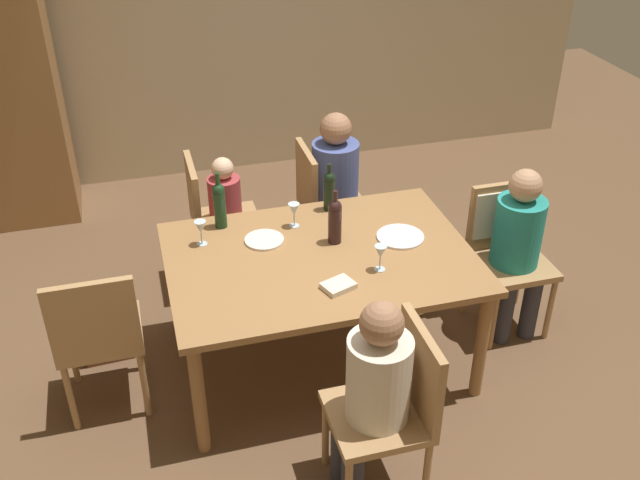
{
  "coord_description": "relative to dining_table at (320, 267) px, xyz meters",
  "views": [
    {
      "loc": [
        -0.9,
        -3.22,
        2.93
      ],
      "look_at": [
        0.0,
        0.0,
        0.84
      ],
      "focal_mm": 40.71,
      "sensor_mm": 36.0,
      "label": 1
    }
  ],
  "objects": [
    {
      "name": "rear_room_partition",
      "position": [
        0.0,
        2.79,
        0.68
      ],
      "size": [
        6.4,
        0.12,
        2.7
      ],
      "primitive_type": "cube",
      "color": "beige",
      "rests_on": "ground_plane"
    },
    {
      "name": "folded_napkin",
      "position": [
        0.01,
        -0.32,
        0.09
      ],
      "size": [
        0.19,
        0.17,
        0.03
      ],
      "primitive_type": "cube",
      "rotation": [
        0.0,
        0.0,
        0.35
      ],
      "color": "beige",
      "rests_on": "dining_table"
    },
    {
      "name": "chair_near",
      "position": [
        0.09,
        -0.97,
        -0.13
      ],
      "size": [
        0.44,
        0.44,
        0.92
      ],
      "rotation": [
        0.0,
        0.0,
        1.57
      ],
      "color": "#A87F51",
      "rests_on": "ground_plane"
    },
    {
      "name": "wine_glass_centre",
      "position": [
        -0.06,
        0.34,
        0.18
      ],
      "size": [
        0.07,
        0.07,
        0.15
      ],
      "color": "silver",
      "rests_on": "dining_table"
    },
    {
      "name": "wine_glass_near_left",
      "position": [
        -0.61,
        0.29,
        0.18
      ],
      "size": [
        0.07,
        0.07,
        0.15
      ],
      "color": "silver",
      "rests_on": "dining_table"
    },
    {
      "name": "person_child_small",
      "position": [
        -0.35,
        0.97,
        -0.11
      ],
      "size": [
        0.25,
        0.22,
        0.94
      ],
      "rotation": [
        0.0,
        0.0,
        -1.57
      ],
      "color": "#33333D",
      "rests_on": "ground_plane"
    },
    {
      "name": "dining_table",
      "position": [
        0.0,
        0.0,
        0.0
      ],
      "size": [
        1.68,
        1.18,
        0.74
      ],
      "color": "olive",
      "rests_on": "ground_plane"
    },
    {
      "name": "person_man_bearded",
      "position": [
        0.4,
        0.97,
        -0.0
      ],
      "size": [
        0.36,
        0.32,
        1.15
      ],
      "rotation": [
        0.0,
        0.0,
        -1.57
      ],
      "color": "#33333D",
      "rests_on": "ground_plane"
    },
    {
      "name": "wine_bottle_tall_green",
      "position": [
        -0.47,
        0.46,
        0.23
      ],
      "size": [
        0.07,
        0.07,
        0.35
      ],
      "color": "#19381E",
      "rests_on": "dining_table"
    },
    {
      "name": "wine_glass_near_right",
      "position": [
        0.27,
        -0.22,
        0.18
      ],
      "size": [
        0.07,
        0.07,
        0.15
      ],
      "color": "silver",
      "rests_on": "dining_table"
    },
    {
      "name": "handbag",
      "position": [
        -1.22,
        0.35,
        -0.56
      ],
      "size": [
        0.29,
        0.14,
        0.22
      ],
      "primitive_type": "cube",
      "rotation": [
        0.0,
        0.0,
        0.06
      ],
      "color": "brown",
      "rests_on": "ground_plane"
    },
    {
      "name": "dinner_plate_host",
      "position": [
        -0.27,
        0.23,
        0.08
      ],
      "size": [
        0.22,
        0.22,
        0.01
      ],
      "primitive_type": "cylinder",
      "color": "silver",
      "rests_on": "dining_table"
    },
    {
      "name": "ground_plane",
      "position": [
        0.0,
        0.0,
        -0.67
      ],
      "size": [
        10.0,
        10.0,
        0.0
      ],
      "primitive_type": "plane",
      "color": "brown"
    },
    {
      "name": "wine_bottle_dark_red",
      "position": [
        0.19,
        0.48,
        0.21
      ],
      "size": [
        0.07,
        0.07,
        0.3
      ],
      "color": "black",
      "rests_on": "dining_table"
    },
    {
      "name": "person_woman_host",
      "position": [
        1.22,
        -0.03,
        -0.03
      ],
      "size": [
        0.29,
        0.33,
        1.1
      ],
      "rotation": [
        0.0,
        0.0,
        3.14
      ],
      "color": "#33333D",
      "rests_on": "ground_plane"
    },
    {
      "name": "chair_far_right",
      "position": [
        0.29,
        0.97,
        -0.13
      ],
      "size": [
        0.44,
        0.44,
        0.92
      ],
      "rotation": [
        0.0,
        0.0,
        -1.57
      ],
      "color": "#A87F51",
      "rests_on": "ground_plane"
    },
    {
      "name": "chair_far_left",
      "position": [
        -0.47,
        0.97,
        -0.13
      ],
      "size": [
        0.44,
        0.44,
        0.92
      ],
      "rotation": [
        0.0,
        0.0,
        -1.57
      ],
      "color": "#A87F51",
      "rests_on": "ground_plane"
    },
    {
      "name": "dinner_plate_guest_left",
      "position": [
        0.49,
        0.05,
        0.08
      ],
      "size": [
        0.27,
        0.27,
        0.01
      ],
      "primitive_type": "cylinder",
      "color": "white",
      "rests_on": "dining_table"
    },
    {
      "name": "chair_left_end",
      "position": [
        -1.22,
        -0.09,
        -0.13
      ],
      "size": [
        0.44,
        0.44,
        0.92
      ],
      "color": "#A87F51",
      "rests_on": "ground_plane"
    },
    {
      "name": "wine_bottle_short_olive",
      "position": [
        0.12,
        0.12,
        0.22
      ],
      "size": [
        0.08,
        0.08,
        0.33
      ],
      "color": "black",
      "rests_on": "dining_table"
    },
    {
      "name": "chair_right_end",
      "position": [
        1.22,
        0.12,
        -0.07
      ],
      "size": [
        0.44,
        0.46,
        0.92
      ],
      "rotation": [
        0.0,
        0.0,
        3.14
      ],
      "color": "#A87F51",
      "rests_on": "ground_plane"
    },
    {
      "name": "person_man_guest",
      "position": [
        -0.03,
        -0.97,
        -0.02
      ],
      "size": [
        0.34,
        0.29,
        1.11
      ],
      "rotation": [
        0.0,
        0.0,
        1.57
      ],
      "color": "#33333D",
      "rests_on": "ground_plane"
    }
  ]
}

